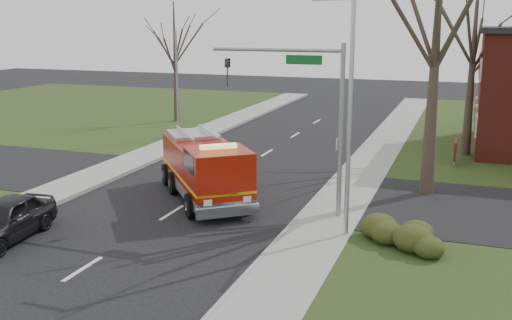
% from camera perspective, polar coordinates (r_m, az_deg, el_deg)
% --- Properties ---
extents(ground, '(120.00, 120.00, 0.00)m').
position_cam_1_polar(ground, '(24.56, -8.00, -5.01)').
color(ground, black).
rests_on(ground, ground).
extents(sidewalk_right, '(2.40, 80.00, 0.15)m').
position_cam_1_polar(sidewalk_right, '(22.45, 6.26, -6.51)').
color(sidewalk_right, gray).
rests_on(sidewalk_right, ground).
extents(sidewalk_left, '(2.40, 80.00, 0.15)m').
position_cam_1_polar(sidewalk_left, '(27.87, -19.40, -3.28)').
color(sidewalk_left, gray).
rests_on(sidewalk_left, ground).
extents(health_center_sign, '(0.12, 2.00, 1.40)m').
position_cam_1_polar(health_center_sign, '(33.78, 18.47, 0.97)').
color(health_center_sign, '#551315').
rests_on(health_center_sign, ground).
extents(hedge_corner, '(2.80, 2.00, 0.90)m').
position_cam_1_polar(hedge_corner, '(20.91, 13.17, -6.81)').
color(hedge_corner, '#283312').
rests_on(hedge_corner, lawn_right).
extents(bare_tree_near, '(6.00, 6.00, 12.00)m').
position_cam_1_polar(bare_tree_near, '(26.65, 16.88, 12.20)').
color(bare_tree_near, '#34271E').
rests_on(bare_tree_near, ground).
extents(bare_tree_far, '(5.25, 5.25, 10.50)m').
position_cam_1_polar(bare_tree_far, '(35.62, 20.06, 10.56)').
color(bare_tree_far, '#34271E').
rests_on(bare_tree_far, ground).
extents(bare_tree_left, '(4.50, 4.50, 9.00)m').
position_cam_1_polar(bare_tree_left, '(45.76, -7.75, 10.45)').
color(bare_tree_left, '#34271E').
rests_on(bare_tree_left, ground).
extents(traffic_signal_mast, '(5.29, 0.18, 6.80)m').
position_cam_1_polar(traffic_signal_mast, '(23.03, 5.02, 5.89)').
color(traffic_signal_mast, gray).
rests_on(traffic_signal_mast, ground).
extents(streetlight_pole, '(1.48, 0.16, 8.40)m').
position_cam_1_polar(streetlight_pole, '(20.70, 8.77, 4.54)').
color(streetlight_pole, '#B7BABF').
rests_on(streetlight_pole, ground).
extents(utility_pole_far, '(0.14, 0.14, 7.00)m').
position_cam_1_polar(utility_pole_far, '(39.13, -7.52, 7.00)').
color(utility_pole_far, gray).
rests_on(utility_pole_far, ground).
extents(fire_engine, '(6.30, 7.08, 2.87)m').
position_cam_1_polar(fire_engine, '(25.93, -4.85, -0.96)').
color(fire_engine, '#941206').
rests_on(fire_engine, ground).
extents(parked_car_maroon, '(2.29, 4.67, 1.53)m').
position_cam_1_polar(parked_car_maroon, '(22.96, -22.85, -5.23)').
color(parked_car_maroon, black).
rests_on(parked_car_maroon, ground).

